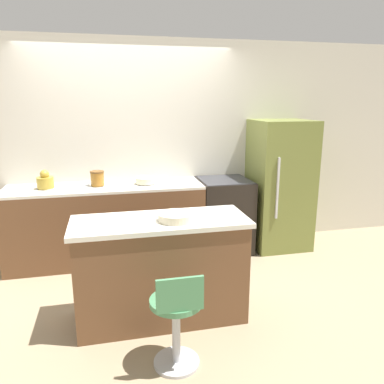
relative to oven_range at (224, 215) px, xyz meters
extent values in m
plane|color=#998466|center=(-1.11, -0.33, -0.46)|extent=(14.00, 14.00, 0.00)
cube|color=beige|center=(-1.11, 0.34, 0.84)|extent=(8.00, 0.06, 2.60)
cube|color=brown|center=(-1.45, 0.00, -0.02)|extent=(2.25, 0.62, 0.88)
cube|color=silver|center=(-1.45, 0.00, 0.44)|extent=(2.25, 0.62, 0.03)
cube|color=#9EA3A8|center=(-1.84, 0.00, 0.46)|extent=(0.44, 0.34, 0.01)
cube|color=brown|center=(-1.00, -1.37, -0.02)|extent=(1.42, 0.54, 0.87)
cube|color=silver|center=(-1.00, -1.37, 0.43)|extent=(1.48, 0.58, 0.04)
cube|color=black|center=(0.00, 0.00, 0.00)|extent=(0.63, 0.62, 0.91)
cube|color=black|center=(0.00, -0.32, -0.14)|extent=(0.44, 0.01, 0.32)
cube|color=#333338|center=(0.00, 0.00, 0.46)|extent=(0.60, 0.59, 0.01)
cube|color=olive|center=(0.74, -0.02, 0.36)|extent=(0.71, 0.66, 1.64)
cube|color=silver|center=(0.54, -0.36, 0.40)|extent=(0.02, 0.02, 0.74)
cylinder|color=#B7B7BC|center=(-0.99, -2.00, -0.45)|extent=(0.34, 0.34, 0.02)
cylinder|color=#B7B7BC|center=(-0.99, -2.00, -0.22)|extent=(0.06, 0.06, 0.48)
cylinder|color=#478456|center=(-0.99, -2.00, 0.04)|extent=(0.37, 0.37, 0.04)
cube|color=#478456|center=(-0.99, -2.16, 0.18)|extent=(0.32, 0.02, 0.24)
cylinder|color=#B29333|center=(-2.09, 0.01, 0.52)|extent=(0.18, 0.18, 0.12)
sphere|color=#B29333|center=(-2.09, 0.01, 0.62)|extent=(0.10, 0.10, 0.10)
cylinder|color=beige|center=(-0.97, 0.01, 0.50)|extent=(0.24, 0.24, 0.07)
cylinder|color=#9E6623|center=(-1.53, 0.01, 0.54)|extent=(0.15, 0.15, 0.15)
cylinder|color=brown|center=(-1.53, 0.01, 0.62)|extent=(0.16, 0.16, 0.02)
cylinder|color=beige|center=(-0.88, -1.44, 0.49)|extent=(0.29, 0.29, 0.07)
camera|label=1|loc=(-1.40, -4.33, 1.42)|focal=35.00mm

